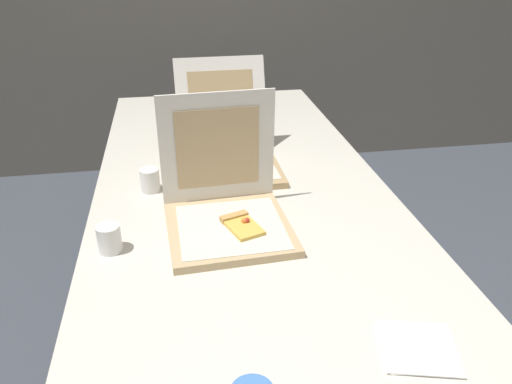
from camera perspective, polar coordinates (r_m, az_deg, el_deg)
The scene contains 6 objects.
table at distance 1.66m, azimuth -1.61°, elevation -0.80°, with size 0.94×2.15×0.76m.
pizza_box_front at distance 1.39m, azimuth -3.31°, elevation -2.07°, with size 0.35×0.35×0.35m.
pizza_box_middle at distance 1.77m, azimuth -3.13°, elevation 4.52°, with size 0.34×0.45×0.34m.
cup_white_near_left at distance 1.35m, azimuth -16.34°, elevation -5.10°, with size 0.06×0.06×0.07m, color white.
cup_white_mid at distance 1.63m, azimuth -11.96°, elevation 1.33°, with size 0.06×0.06×0.07m, color white.
napkin_pile at distance 1.09m, azimuth 17.79°, elevation -16.53°, with size 0.18×0.18×0.01m.
Camera 1 is at (-0.20, -0.86, 1.49)m, focal length 35.19 mm.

